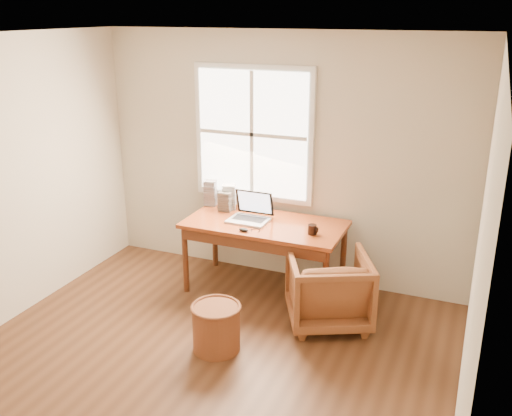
{
  "coord_description": "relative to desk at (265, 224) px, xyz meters",
  "views": [
    {
      "loc": [
        1.96,
        -3.19,
        2.78
      ],
      "look_at": [
        -0.03,
        1.65,
        0.95
      ],
      "focal_mm": 40.0,
      "sensor_mm": 36.0,
      "label": 1
    }
  ],
  "objects": [
    {
      "name": "wicker_stool",
      "position": [
        0.03,
        -1.19,
        -0.53
      ],
      "size": [
        0.42,
        0.42,
        0.41
      ],
      "primitive_type": "cylinder",
      "rotation": [
        0.0,
        0.0,
        -0.05
      ],
      "color": "brown",
      "rests_on": "room_shell"
    },
    {
      "name": "cd_stack_d",
      "position": [
        -0.34,
        0.34,
        0.11
      ],
      "size": [
        0.14,
        0.13,
        0.18
      ],
      "primitive_type": "cube",
      "rotation": [
        0.0,
        0.0,
        -0.05
      ],
      "color": "silver",
      "rests_on": "desk"
    },
    {
      "name": "armchair",
      "position": [
        0.78,
        -0.38,
        -0.39
      ],
      "size": [
        0.98,
        0.99,
        0.68
      ],
      "primitive_type": "imported",
      "rotation": [
        0.0,
        0.0,
        3.59
      ],
      "color": "brown",
      "rests_on": "room_shell"
    },
    {
      "name": "room_shell",
      "position": [
        -0.02,
        -1.64,
        0.59
      ],
      "size": [
        4.04,
        4.54,
        2.64
      ],
      "color": "#53311C",
      "rests_on": "ground"
    },
    {
      "name": "desk",
      "position": [
        0.0,
        0.0,
        0.0
      ],
      "size": [
        1.6,
        0.8,
        0.04
      ],
      "primitive_type": "cube",
      "color": "brown",
      "rests_on": "room_shell"
    },
    {
      "name": "mouse",
      "position": [
        -0.1,
        -0.3,
        0.04
      ],
      "size": [
        0.11,
        0.07,
        0.03
      ],
      "primitive_type": "ellipsoid",
      "rotation": [
        0.0,
        0.0,
        -0.1
      ],
      "color": "black",
      "rests_on": "desk"
    },
    {
      "name": "coffee_mug",
      "position": [
        0.53,
        -0.12,
        0.07
      ],
      "size": [
        0.1,
        0.1,
        0.1
      ],
      "primitive_type": "cylinder",
      "rotation": [
        0.0,
        0.0,
        0.17
      ],
      "color": "black",
      "rests_on": "desk"
    },
    {
      "name": "laptop",
      "position": [
        -0.17,
        -0.04,
        0.17
      ],
      "size": [
        0.4,
        0.42,
        0.3
      ],
      "primitive_type": null,
      "rotation": [
        0.0,
        0.0,
        -0.01
      ],
      "color": "#B2B5BA",
      "rests_on": "desk"
    },
    {
      "name": "cd_stack_b",
      "position": [
        -0.52,
        0.18,
        0.12
      ],
      "size": [
        0.14,
        0.12,
        0.21
      ],
      "primitive_type": "cube",
      "rotation": [
        0.0,
        0.0,
        0.0
      ],
      "color": "#252529",
      "rests_on": "desk"
    },
    {
      "name": "cd_stack_c",
      "position": [
        -0.75,
        0.28,
        0.16
      ],
      "size": [
        0.15,
        0.14,
        0.28
      ],
      "primitive_type": "cube",
      "rotation": [
        0.0,
        0.0,
        0.22
      ],
      "color": "#A8A7B5",
      "rests_on": "desk"
    },
    {
      "name": "cd_stack_a",
      "position": [
        -0.51,
        0.24,
        0.15
      ],
      "size": [
        0.17,
        0.16,
        0.27
      ],
      "primitive_type": "cube",
      "rotation": [
        0.0,
        0.0,
        0.36
      ],
      "color": "silver",
      "rests_on": "desk"
    }
  ]
}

